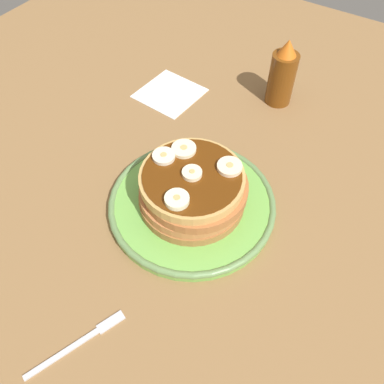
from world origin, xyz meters
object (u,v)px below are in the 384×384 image
at_px(napkin, 170,93).
at_px(banana_slice_4, 230,167).
at_px(banana_slice_2, 184,149).
at_px(fork, 82,340).
at_px(banana_slice_0, 194,173).
at_px(plate, 192,203).
at_px(banana_slice_1, 177,200).
at_px(syrup_bottle, 281,75).
at_px(pancake_stack, 193,189).
at_px(banana_slice_3, 164,156).

bearing_deg(napkin, banana_slice_4, 52.73).
relative_size(banana_slice_2, fork, 0.29).
relative_size(banana_slice_0, banana_slice_2, 0.78).
distance_m(plate, banana_slice_1, 0.09).
xyz_separation_m(banana_slice_2, syrup_bottle, (-0.27, 0.03, -0.02)).
height_order(plate, pancake_stack, pancake_stack).
bearing_deg(banana_slice_2, pancake_stack, 49.09).
bearing_deg(banana_slice_4, banana_slice_1, -18.46).
bearing_deg(banana_slice_3, syrup_bottle, 170.60).
xyz_separation_m(banana_slice_3, napkin, (-0.20, -0.13, -0.08)).
distance_m(banana_slice_0, banana_slice_1, 0.05).
xyz_separation_m(plate, banana_slice_2, (-0.03, -0.04, 0.07)).
height_order(banana_slice_0, banana_slice_3, same).
distance_m(banana_slice_2, napkin, 0.24).
relative_size(banana_slice_2, banana_slice_4, 1.02).
height_order(pancake_stack, banana_slice_3, banana_slice_3).
relative_size(banana_slice_4, syrup_bottle, 0.28).
bearing_deg(banana_slice_2, banana_slice_0, 50.39).
bearing_deg(banana_slice_4, banana_slice_0, -44.04).
relative_size(banana_slice_1, banana_slice_4, 0.93).
bearing_deg(plate, banana_slice_4, 135.42).
xyz_separation_m(banana_slice_1, banana_slice_2, (-0.08, -0.04, -0.00)).
bearing_deg(banana_slice_2, banana_slice_4, 94.09).
distance_m(plate, banana_slice_0, 0.07).
distance_m(plate, pancake_stack, 0.03).
distance_m(banana_slice_0, banana_slice_2, 0.05).
relative_size(pancake_stack, banana_slice_3, 4.89).
xyz_separation_m(banana_slice_1, napkin, (-0.26, -0.19, -0.08)).
bearing_deg(plate, banana_slice_3, -95.93).
distance_m(banana_slice_4, syrup_bottle, 0.27).
bearing_deg(syrup_bottle, banana_slice_0, 0.86).
bearing_deg(banana_slice_0, banana_slice_1, 6.70).
bearing_deg(napkin, banana_slice_2, 40.66).
height_order(banana_slice_2, banana_slice_4, same).
xyz_separation_m(plate, banana_slice_1, (0.05, 0.01, 0.07)).
bearing_deg(banana_slice_2, banana_slice_3, -30.21).
distance_m(pancake_stack, fork, 0.24).
relative_size(banana_slice_1, banana_slice_3, 1.00).
height_order(banana_slice_4, syrup_bottle, syrup_bottle).
distance_m(banana_slice_2, banana_slice_4, 0.07).
distance_m(napkin, syrup_bottle, 0.21).
height_order(plate, banana_slice_3, banana_slice_3).
height_order(plate, banana_slice_4, banana_slice_4).
distance_m(plate, banana_slice_3, 0.09).
xyz_separation_m(banana_slice_0, fork, (0.24, -0.01, -0.08)).
relative_size(pancake_stack, napkin, 1.46).
distance_m(pancake_stack, banana_slice_3, 0.06).
height_order(banana_slice_2, fork, banana_slice_2).
bearing_deg(pancake_stack, fork, -1.25).
bearing_deg(banana_slice_0, banana_slice_2, -129.61).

